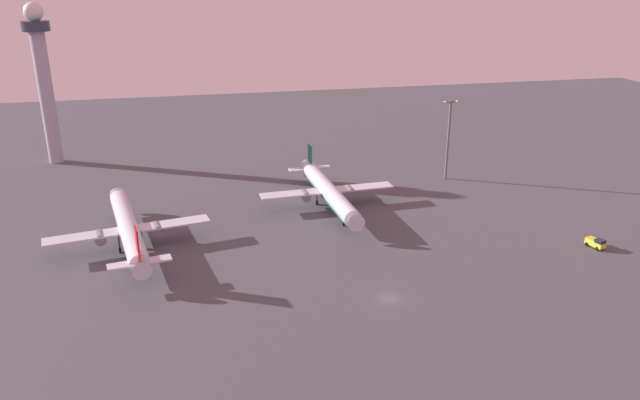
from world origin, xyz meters
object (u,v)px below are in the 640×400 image
airplane_far_stand (128,229)px  apron_light_east (449,134)px  control_tower (43,74)px  baggage_tractor (596,243)px  airplane_near_gate (328,191)px

airplane_far_stand → apron_light_east: size_ratio=1.94×
control_tower → apron_light_east: control_tower is taller
airplane_far_stand → baggage_tractor: 102.48m
airplane_far_stand → baggage_tractor: bearing=-23.0°
control_tower → apron_light_east: 122.47m
control_tower → airplane_far_stand: 79.86m
airplane_far_stand → baggage_tractor: size_ratio=9.93×
airplane_far_stand → airplane_near_gate: bearing=6.4°
baggage_tractor → airplane_far_stand: bearing=-30.3°
control_tower → apron_light_east: size_ratio=2.09×
baggage_tractor → apron_light_east: apron_light_east is taller
control_tower → baggage_tractor: 160.24m
airplane_far_stand → apron_light_east: apron_light_east is taller
control_tower → airplane_near_gate: size_ratio=1.08×
airplane_far_stand → apron_light_east: 91.96m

